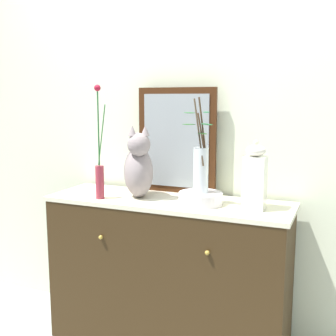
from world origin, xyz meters
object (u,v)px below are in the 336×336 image
object	(u,v)px
bowl_porcelain	(200,198)
jar_lidded_porcelain	(255,178)
cat_sitting	(138,168)
vase_slim_green	(100,170)
vase_glass_clear	(201,166)
mirror_leaning	(177,141)
sideboard	(168,273)

from	to	relation	value
bowl_porcelain	jar_lidded_porcelain	size ratio (longest dim) A/B	0.66
cat_sitting	vase_slim_green	distance (m)	0.22
vase_slim_green	vase_glass_clear	size ratio (longest dim) A/B	1.26
bowl_porcelain	vase_glass_clear	world-z (taller)	vase_glass_clear
mirror_leaning	cat_sitting	size ratio (longest dim) A/B	1.50
cat_sitting	bowl_porcelain	world-z (taller)	cat_sitting
mirror_leaning	bowl_porcelain	size ratio (longest dim) A/B	2.66
sideboard	bowl_porcelain	distance (m)	0.51
cat_sitting	bowl_porcelain	distance (m)	0.41
bowl_porcelain	vase_glass_clear	xyz separation A→B (m)	(0.00, -0.00, 0.18)
cat_sitting	mirror_leaning	bearing A→B (deg)	53.67
sideboard	jar_lidded_porcelain	world-z (taller)	jar_lidded_porcelain
vase_glass_clear	mirror_leaning	bearing A→B (deg)	135.02
sideboard	vase_slim_green	size ratio (longest dim) A/B	2.18
sideboard	cat_sitting	bearing A→B (deg)	-176.91
mirror_leaning	jar_lidded_porcelain	size ratio (longest dim) A/B	1.76
mirror_leaning	vase_slim_green	size ratio (longest dim) A/B	0.98
sideboard	bowl_porcelain	xyz separation A→B (m)	(0.20, -0.03, 0.47)
bowl_porcelain	vase_glass_clear	distance (m)	0.18
mirror_leaning	jar_lidded_porcelain	bearing A→B (deg)	-22.53
sideboard	cat_sitting	distance (m)	0.63
bowl_porcelain	jar_lidded_porcelain	xyz separation A→B (m)	(0.28, 0.01, 0.13)
cat_sitting	bowl_porcelain	size ratio (longest dim) A/B	1.77
mirror_leaning	jar_lidded_porcelain	xyz separation A→B (m)	(0.52, -0.21, -0.15)
bowl_porcelain	sideboard	bearing A→B (deg)	171.33
mirror_leaning	vase_slim_green	xyz separation A→B (m)	(-0.34, -0.32, -0.15)
vase_slim_green	vase_glass_clear	bearing A→B (deg)	9.34
mirror_leaning	bowl_porcelain	xyz separation A→B (m)	(0.23, -0.23, -0.28)
bowl_porcelain	mirror_leaning	bearing A→B (deg)	135.29
cat_sitting	sideboard	bearing A→B (deg)	3.09
vase_glass_clear	sideboard	bearing A→B (deg)	170.61
vase_slim_green	bowl_porcelain	size ratio (longest dim) A/B	2.70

